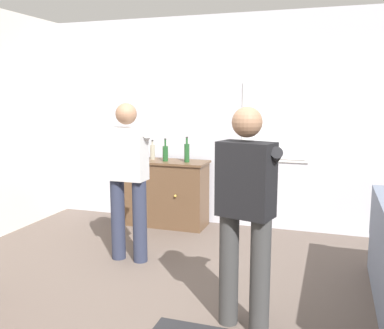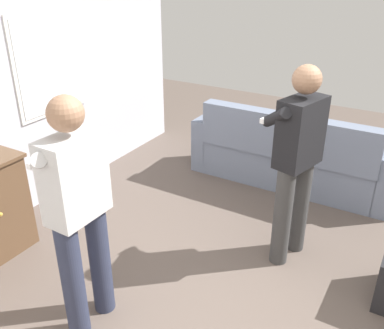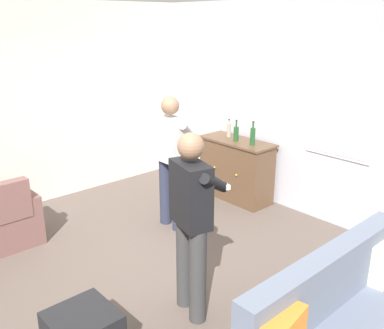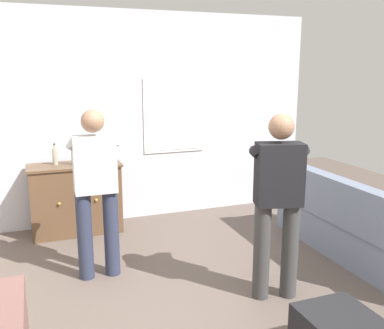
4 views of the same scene
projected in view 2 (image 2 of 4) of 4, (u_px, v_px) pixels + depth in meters
The scene contains 4 objects.
ground at pixel (259, 306), 3.22m from camera, with size 10.40×10.40×0.00m, color brown.
couch at pixel (288, 158), 4.79m from camera, with size 0.57×2.27×0.90m.
person_standing_left at pixel (77, 208), 2.71m from camera, with size 0.56×0.48×1.68m.
person_standing_right at pixel (296, 158), 3.40m from camera, with size 0.54×0.52×1.68m.
Camera 2 is at (-2.35, -0.79, 2.37)m, focal length 40.00 mm.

